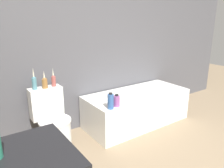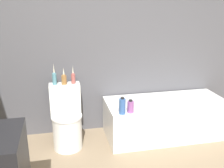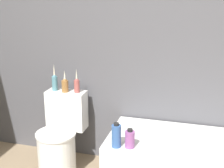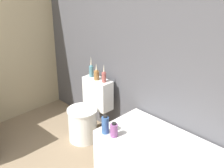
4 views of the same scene
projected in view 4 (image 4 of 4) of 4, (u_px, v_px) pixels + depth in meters
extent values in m
cube|color=#4C4C51|center=(141.00, 39.00, 3.34)|extent=(6.40, 0.06, 2.60)
cube|color=#B7BCC6|center=(175.00, 150.00, 2.93)|extent=(1.36, 0.48, 0.01)
cylinder|color=white|center=(83.00, 125.00, 3.83)|extent=(0.35, 0.35, 0.40)
cylinder|color=white|center=(82.00, 110.00, 3.74)|extent=(0.37, 0.37, 0.02)
cube|color=white|center=(98.00, 93.00, 3.85)|extent=(0.38, 0.17, 0.38)
cylinder|color=teal|center=(91.00, 71.00, 3.82)|extent=(0.05, 0.05, 0.14)
sphere|color=teal|center=(91.00, 66.00, 3.79)|extent=(0.04, 0.04, 0.04)
cone|color=beige|center=(91.00, 61.00, 3.77)|extent=(0.02, 0.02, 0.12)
cylinder|color=olive|center=(96.00, 75.00, 3.74)|extent=(0.06, 0.06, 0.11)
sphere|color=olive|center=(96.00, 71.00, 3.72)|extent=(0.04, 0.04, 0.04)
cone|color=beige|center=(96.00, 67.00, 3.70)|extent=(0.02, 0.02, 0.10)
cylinder|color=#994C47|center=(104.00, 77.00, 3.68)|extent=(0.05, 0.05, 0.12)
sphere|color=#994C47|center=(104.00, 73.00, 3.65)|extent=(0.03, 0.03, 0.03)
cone|color=beige|center=(104.00, 68.00, 3.63)|extent=(0.02, 0.02, 0.11)
cylinder|color=#335999|center=(105.00, 125.00, 3.14)|extent=(0.07, 0.07, 0.18)
cylinder|color=black|center=(105.00, 116.00, 3.10)|extent=(0.04, 0.04, 0.02)
cylinder|color=#8C4C8C|center=(114.00, 130.00, 3.10)|extent=(0.08, 0.08, 0.14)
cylinder|color=black|center=(114.00, 124.00, 3.06)|extent=(0.04, 0.04, 0.02)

